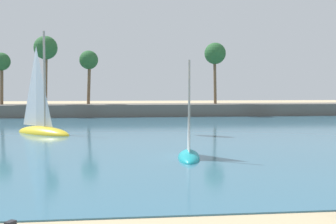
{
  "coord_description": "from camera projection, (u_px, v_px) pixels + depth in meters",
  "views": [
    {
      "loc": [
        -1.63,
        -5.1,
        4.28
      ],
      "look_at": [
        0.37,
        12.6,
        3.24
      ],
      "focal_mm": 45.26,
      "sensor_mm": 36.0,
      "label": 1
    }
  ],
  "objects": [
    {
      "name": "sea",
      "position": [
        132.0,
        118.0,
        58.17
      ],
      "size": [
        220.0,
        89.18,
        0.06
      ],
      "primitive_type": "cube",
      "color": "#386B84",
      "rests_on": "ground"
    },
    {
      "name": "palm_headland",
      "position": [
        111.0,
        100.0,
        62.32
      ],
      "size": [
        107.84,
        6.51,
        12.02
      ],
      "color": "#605B54",
      "rests_on": "ground"
    },
    {
      "name": "sailboat_mid_bay",
      "position": [
        189.0,
        148.0,
        25.32
      ],
      "size": [
        1.87,
        4.45,
        6.26
      ],
      "color": "teal",
      "rests_on": "sea"
    },
    {
      "name": "sailboat_toward_headland",
      "position": [
        42.0,
        124.0,
        38.57
      ],
      "size": [
        6.41,
        6.2,
        9.95
      ],
      "color": "yellow",
      "rests_on": "sea"
    }
  ]
}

